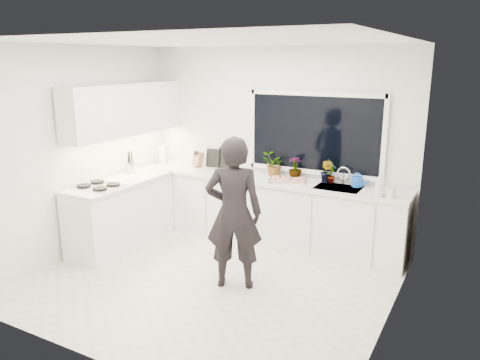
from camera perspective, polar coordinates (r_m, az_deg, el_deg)
The scene contains 25 objects.
floor at distance 5.64m, azimuth -3.60°, elevation -12.18°, with size 4.00×3.50×0.02m, color beige.
wall_back at distance 6.70m, azimuth 4.24°, elevation 4.41°, with size 4.00×0.02×2.70m, color white.
wall_left at distance 6.46m, azimuth -19.13°, elevation 3.26°, with size 0.02×3.50×2.70m, color white.
wall_right at distance 4.47m, azimuth 18.55°, elevation -1.46°, with size 0.02×3.50×2.70m, color white.
ceiling at distance 5.04m, azimuth -4.11°, elevation 16.63°, with size 4.00×3.50×0.02m, color white.
window at distance 6.41m, azimuth 9.06°, elevation 5.63°, with size 1.80×0.02×1.00m, color black.
base_cabinets_back at distance 6.65m, azimuth 2.99°, elevation -3.75°, with size 3.92×0.58×0.88m, color white.
base_cabinets_left at distance 6.68m, azimuth -14.30°, elevation -4.10°, with size 0.58×1.60×0.88m, color white.
countertop_back at distance 6.51m, azimuth 3.01°, elevation 0.07°, with size 3.94×0.62×0.04m, color silver.
countertop_left at distance 6.55m, azimuth -14.55°, elevation -0.28°, with size 0.62×1.60×0.04m, color silver.
upper_cabinets at distance 6.72m, azimuth -13.79°, elevation 8.38°, with size 0.34×2.10×0.70m, color white.
sink at distance 6.16m, azimuth 11.88°, elevation -1.34°, with size 0.58×0.42×0.14m, color silver.
faucet at distance 6.31m, azimuth 12.49°, elevation 0.50°, with size 0.03×0.03×0.22m, color silver.
stovetop at distance 6.32m, azimuth -16.85°, elevation -0.66°, with size 0.56×0.48×0.03m, color black.
person at distance 5.19m, azimuth -0.76°, elevation -4.07°, with size 0.63×0.42×1.73m, color black.
pizza_tray at distance 6.34m, azimuth 5.84°, elevation -0.04°, with size 0.49×0.37×0.03m, color silver.
pizza at distance 6.34m, azimuth 5.85°, elevation 0.10°, with size 0.45×0.32×0.01m, color #B31720.
watering_can at distance 6.23m, azimuth 14.07°, elevation -0.19°, with size 0.14×0.14×0.13m, color blue.
paper_towel_roll at distance 7.52m, azimuth -9.44°, elevation 3.04°, with size 0.11×0.11×0.26m, color white.
knife_block at distance 7.19m, azimuth -5.15°, elevation 2.48°, with size 0.13×0.10×0.22m, color #A0684A.
utensil_crock at distance 6.97m, azimuth -13.19°, elevation 1.53°, with size 0.13×0.13×0.16m, color #ADADB1.
picture_frame_large at distance 7.15m, azimuth -3.31°, elevation 2.70°, with size 0.22×0.02×0.28m, color black.
picture_frame_small at distance 7.05m, azimuth -2.02°, elevation 2.64°, with size 0.25×0.02×0.30m, color black.
herb_plants at distance 6.48m, azimuth 6.42°, elevation 1.60°, with size 1.12×0.39×0.33m.
soap_bottles at distance 5.84m, azimuth 16.98°, elevation -0.62°, with size 0.27×0.16×0.31m.
Camera 1 is at (2.70, -4.25, 2.52)m, focal length 35.00 mm.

